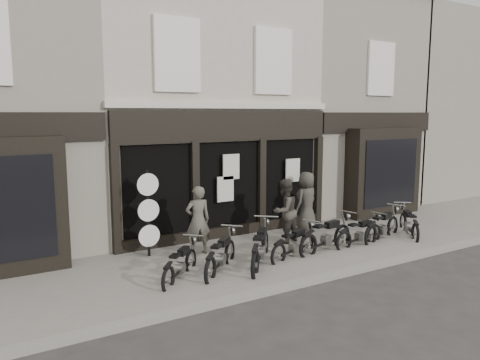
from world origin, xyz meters
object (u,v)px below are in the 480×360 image
motorcycle_4 (326,239)px  man_left (198,220)px  motorcycle_7 (409,226)px  man_centre (285,211)px  motorcycle_6 (382,229)px  man_right (306,202)px  motorcycle_5 (360,236)px  motorcycle_0 (180,267)px  advert_sign_post (148,217)px  motorcycle_2 (260,251)px  motorcycle_1 (221,258)px  motorcycle_3 (294,247)px

motorcycle_4 → man_left: size_ratio=1.21×
motorcycle_7 → man_centre: 4.09m
motorcycle_6 → man_right: size_ratio=1.10×
motorcycle_5 → man_left: 4.65m
motorcycle_0 → motorcycle_7: motorcycle_7 is taller
motorcycle_6 → advert_sign_post: bearing=147.0°
motorcycle_2 → motorcycle_4: motorcycle_2 is taller
motorcycle_2 → motorcycle_7: 5.53m
motorcycle_4 → motorcycle_7: size_ratio=1.26×
motorcycle_1 → motorcycle_4: size_ratio=0.77×
motorcycle_2 → motorcycle_6: bearing=-46.3°
man_left → motorcycle_1: bearing=94.0°
motorcycle_7 → man_left: man_left is taller
motorcycle_0 → man_right: (5.16, 1.83, 0.70)m
motorcycle_6 → man_right: bearing=109.4°
motorcycle_4 → man_centre: size_ratio=1.19×
man_right → advert_sign_post: 5.20m
motorcycle_2 → motorcycle_3: (1.10, 0.08, -0.08)m
motorcycle_4 → motorcycle_6: bearing=-11.3°
motorcycle_3 → motorcycle_7: 4.42m
motorcycle_3 → motorcycle_2: bearing=165.5°
motorcycle_4 → man_left: man_left is taller
motorcycle_1 → motorcycle_4: bearing=-43.3°
man_centre → motorcycle_5: bearing=126.7°
motorcycle_4 → motorcycle_2: bearing=170.2°
advert_sign_post → man_left: bearing=-21.6°
motorcycle_6 → motorcycle_3: bearing=163.7°
motorcycle_1 → man_left: man_left is taller
motorcycle_5 → man_centre: bearing=135.8°
motorcycle_3 → man_centre: 1.50m
man_centre → motorcycle_0: bearing=0.9°
man_centre → advert_sign_post: (-3.82, 0.75, 0.12)m
motorcycle_5 → motorcycle_7: motorcycle_7 is taller
motorcycle_2 → motorcycle_4: (2.23, 0.08, -0.02)m
motorcycle_3 → man_right: 2.83m
motorcycle_3 → man_right: (1.97, 1.91, 0.69)m
man_left → motorcycle_0: bearing=59.8°
motorcycle_5 → man_centre: (-1.70, 1.31, 0.67)m
motorcycle_4 → motorcycle_6: size_ratio=1.06×
motorcycle_1 → motorcycle_3: size_ratio=0.91×
man_right → motorcycle_1: bearing=6.5°
motorcycle_2 → advert_sign_post: 3.03m
motorcycle_1 → motorcycle_4: 3.27m
motorcycle_6 → motorcycle_0: bearing=162.9°
motorcycle_5 → man_right: bearing=92.3°
motorcycle_3 → man_right: bearing=25.2°
motorcycle_4 → man_left: bearing=142.6°
motorcycle_1 → motorcycle_6: size_ratio=0.82×
motorcycle_7 → motorcycle_2: bearing=126.5°
motorcycle_0 → man_left: 1.95m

